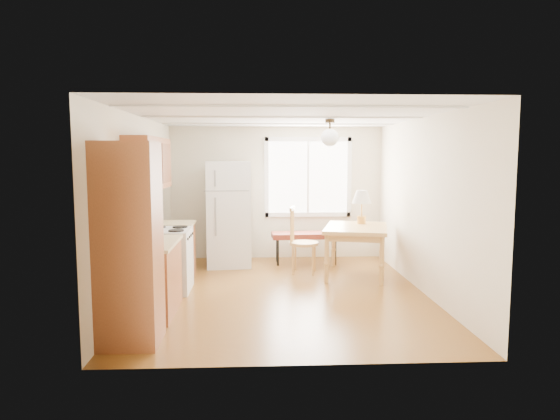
{
  "coord_description": "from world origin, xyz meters",
  "views": [
    {
      "loc": [
        -0.4,
        -6.97,
        1.96
      ],
      "look_at": [
        -0.03,
        0.41,
        1.15
      ],
      "focal_mm": 32.0,
      "sensor_mm": 36.0,
      "label": 1
    }
  ],
  "objects": [
    {
      "name": "refrigerator",
      "position": [
        -0.89,
        1.85,
        0.93
      ],
      "size": [
        0.82,
        0.82,
        1.85
      ],
      "rotation": [
        0.0,
        0.0,
        0.08
      ],
      "color": "silver",
      "rests_on": "ground"
    },
    {
      "name": "chair",
      "position": [
        0.3,
        1.23,
        0.64
      ],
      "size": [
        0.51,
        0.51,
        1.11
      ],
      "rotation": [
        0.0,
        0.0,
        -0.2
      ],
      "color": "#B48545",
      "rests_on": "ground"
    },
    {
      "name": "window_unit",
      "position": [
        0.6,
        2.47,
        1.55
      ],
      "size": [
        1.64,
        0.05,
        1.51
      ],
      "color": "white",
      "rests_on": "room_shell"
    },
    {
      "name": "dining_table",
      "position": [
        1.24,
        0.99,
        0.71
      ],
      "size": [
        1.26,
        1.5,
        0.81
      ],
      "rotation": [
        0.0,
        0.0,
        -0.25
      ],
      "color": "#B48545",
      "rests_on": "ground"
    },
    {
      "name": "bench",
      "position": [
        0.51,
        1.94,
        0.5
      ],
      "size": [
        1.25,
        0.52,
        0.57
      ],
      "rotation": [
        0.0,
        0.0,
        0.05
      ],
      "color": "maroon",
      "rests_on": "ground"
    },
    {
      "name": "room_shell",
      "position": [
        0.0,
        0.0,
        1.25
      ],
      "size": [
        4.6,
        5.6,
        2.62
      ],
      "color": "#5A3412",
      "rests_on": "ground"
    },
    {
      "name": "table_lamp",
      "position": [
        1.39,
        1.31,
        1.22
      ],
      "size": [
        0.33,
        0.33,
        0.57
      ],
      "rotation": [
        0.0,
        0.0,
        0.41
      ],
      "color": "gold",
      "rests_on": "dining_table"
    },
    {
      "name": "coffee_maker",
      "position": [
        -1.72,
        -1.07,
        1.03
      ],
      "size": [
        0.23,
        0.27,
        0.36
      ],
      "rotation": [
        0.0,
        0.0,
        0.28
      ],
      "color": "black",
      "rests_on": "kitchen_run"
    },
    {
      "name": "kitchen_run",
      "position": [
        -1.72,
        -0.63,
        0.84
      ],
      "size": [
        0.65,
        3.4,
        2.2
      ],
      "color": "brown",
      "rests_on": "ground"
    },
    {
      "name": "pendant_light",
      "position": [
        0.7,
        0.4,
        2.24
      ],
      "size": [
        0.26,
        0.26,
        0.4
      ],
      "color": "#2F2315",
      "rests_on": "room_shell"
    },
    {
      "name": "kettle",
      "position": [
        -1.77,
        -0.96,
        1.0
      ],
      "size": [
        0.12,
        0.12,
        0.24
      ],
      "color": "red",
      "rests_on": "kitchen_run"
    }
  ]
}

